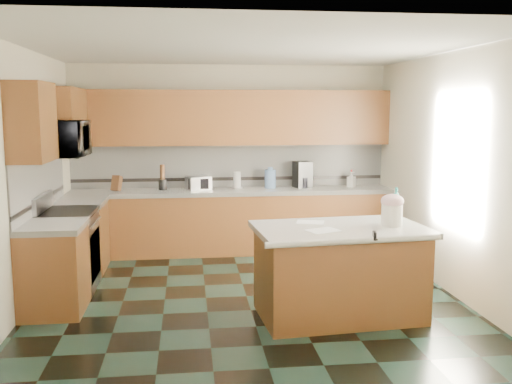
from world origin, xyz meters
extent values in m
plane|color=black|center=(0.00, 0.00, 0.00)|extent=(4.60, 4.60, 0.00)
plane|color=white|center=(0.00, 0.00, 2.70)|extent=(4.60, 4.60, 0.00)
cube|color=#F3EBCC|center=(0.00, 2.32, 1.35)|extent=(4.60, 0.04, 2.70)
cube|color=#F3EBCC|center=(0.00, -2.32, 1.35)|extent=(4.60, 0.04, 2.70)
cube|color=#F3EBCC|center=(-2.32, 0.00, 1.35)|extent=(0.04, 4.60, 2.70)
cube|color=#F3EBCC|center=(2.32, 0.00, 1.35)|extent=(0.04, 4.60, 2.70)
cube|color=#3A230F|center=(0.00, 2.00, 0.43)|extent=(4.60, 0.60, 0.86)
cube|color=white|center=(0.00, 2.00, 0.89)|extent=(4.60, 0.64, 0.06)
cube|color=#3A230F|center=(0.00, 2.13, 1.94)|extent=(4.60, 0.33, 0.78)
cube|color=silver|center=(0.00, 2.29, 1.24)|extent=(4.60, 0.02, 0.63)
cube|color=black|center=(0.00, 2.28, 1.04)|extent=(4.60, 0.01, 0.05)
cube|color=#3A230F|center=(-2.00, 1.29, 0.43)|extent=(0.60, 0.82, 0.86)
cube|color=white|center=(-2.00, 1.29, 0.89)|extent=(0.64, 0.82, 0.06)
cube|color=#3A230F|center=(-2.00, -0.24, 0.43)|extent=(0.60, 0.72, 0.86)
cube|color=white|center=(-2.00, -0.24, 0.89)|extent=(0.64, 0.72, 0.06)
cube|color=silver|center=(-2.29, 0.55, 1.24)|extent=(0.02, 2.30, 0.63)
cube|color=black|center=(-2.28, 0.55, 1.04)|extent=(0.01, 2.30, 0.05)
cube|color=#3A230F|center=(-2.13, 1.42, 1.94)|extent=(0.33, 1.09, 0.78)
cube|color=#3A230F|center=(-2.13, -0.24, 1.94)|extent=(0.33, 0.72, 0.78)
cube|color=#B7B7BC|center=(-2.00, 0.50, 0.44)|extent=(0.60, 0.76, 0.88)
cube|color=black|center=(-1.71, 0.50, 0.40)|extent=(0.02, 0.68, 0.55)
cube|color=black|center=(-2.00, 0.50, 0.90)|extent=(0.62, 0.78, 0.04)
cylinder|color=#B7B7BC|center=(-1.68, 0.50, 0.78)|extent=(0.02, 0.66, 0.02)
cube|color=#B7B7BC|center=(-2.26, 0.50, 1.02)|extent=(0.06, 0.76, 0.18)
imported|color=#B7B7BC|center=(-2.00, 0.50, 1.73)|extent=(0.50, 0.73, 0.41)
cube|color=#3A230F|center=(0.86, -0.72, 0.43)|extent=(1.63, 1.02, 0.86)
cube|color=white|center=(0.86, -0.72, 0.89)|extent=(1.74, 1.13, 0.06)
cylinder|color=white|center=(0.86, -1.22, 0.89)|extent=(1.66, 0.20, 0.06)
cylinder|color=white|center=(1.37, -0.75, 1.03)|extent=(0.26, 0.26, 0.22)
ellipsoid|color=beige|center=(1.37, -0.75, 1.17)|extent=(0.23, 0.23, 0.14)
cylinder|color=tan|center=(1.37, -0.75, 1.22)|extent=(0.07, 0.03, 0.03)
sphere|color=tan|center=(1.33, -0.75, 1.22)|extent=(0.04, 0.04, 0.04)
sphere|color=tan|center=(1.41, -0.75, 1.22)|extent=(0.04, 0.04, 0.04)
imported|color=teal|center=(1.45, -0.65, 1.10)|extent=(0.17, 0.17, 0.37)
cube|color=white|center=(0.65, -0.88, 0.92)|extent=(0.36, 0.32, 0.00)
cube|color=white|center=(0.61, -0.48, 0.92)|extent=(0.33, 0.28, 0.00)
cube|color=black|center=(1.05, -1.20, 0.93)|extent=(0.04, 0.09, 0.08)
cylinder|color=black|center=(1.05, -1.25, 0.91)|extent=(0.01, 0.06, 0.01)
cube|color=#472814|center=(-1.62, 2.05, 1.03)|extent=(0.17, 0.19, 0.23)
cylinder|color=black|center=(-0.99, 2.08, 0.99)|extent=(0.12, 0.12, 0.15)
cylinder|color=#472814|center=(-0.99, 2.08, 1.17)|extent=(0.07, 0.07, 0.21)
cube|color=#B7B7BC|center=(-0.48, 2.05, 1.01)|extent=(0.38, 0.33, 0.19)
cube|color=black|center=(-0.48, 1.95, 1.01)|extent=(0.28, 0.01, 0.15)
cylinder|color=white|center=(0.08, 2.10, 1.04)|extent=(0.11, 0.11, 0.24)
cylinder|color=#B7B7BC|center=(0.08, 2.10, 0.93)|extent=(0.16, 0.16, 0.01)
cylinder|color=#6A8FC8|center=(0.56, 2.06, 1.05)|extent=(0.16, 0.16, 0.27)
cylinder|color=#6A8FC8|center=(0.56, 2.06, 1.21)|extent=(0.08, 0.08, 0.04)
cube|color=black|center=(1.04, 2.08, 1.11)|extent=(0.27, 0.29, 0.38)
cylinder|color=black|center=(1.04, 2.02, 1.00)|extent=(0.16, 0.16, 0.16)
imported|color=white|center=(1.77, 2.05, 1.03)|extent=(0.14, 0.14, 0.23)
cylinder|color=red|center=(1.77, 2.05, 1.16)|extent=(0.02, 0.02, 0.03)
cube|color=white|center=(2.29, -0.20, 1.50)|extent=(0.02, 1.40, 1.10)
camera|label=1|loc=(-0.62, -6.08, 2.07)|focal=40.00mm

